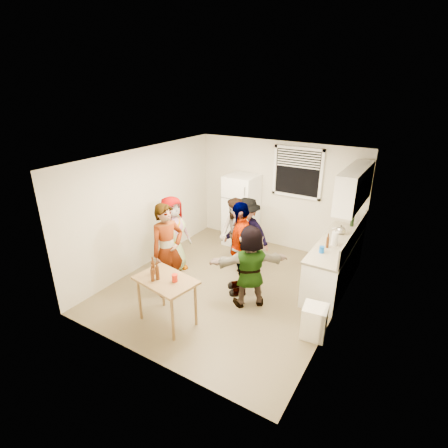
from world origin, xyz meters
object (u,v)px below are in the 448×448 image
Objects in this scene: refrigerator at (241,210)px; kettle at (340,234)px; guest_back_left at (235,268)px; red_cup at (175,281)px; serving_table at (169,321)px; beer_bottle_table at (153,281)px; guest_orange at (249,303)px; wine_bottle at (352,226)px; beer_bottle_counter at (327,247)px; guest_grey at (175,269)px; trash_bin at (314,322)px; guest_back_right at (246,266)px; guest_stripe at (171,292)px; blue_cup at (321,253)px; guest_black at (239,290)px.

refrigerator is 2.42m from kettle.
red_cup is at bearing -56.52° from guest_back_left.
beer_bottle_table is (-0.14, -0.14, 0.81)m from serving_table.
kettle is at bearing -158.86° from guest_orange.
wine_bottle is 1.29m from beer_bottle_counter.
wine_bottle is 0.18× the size of guest_grey.
serving_table is 0.64× the size of guest_orange.
trash_bin is at bearing -87.03° from kettle.
guest_grey is at bearing -106.97° from refrigerator.
wine_bottle is 4.19m from serving_table.
guest_back_right is at bearing -161.93° from kettle.
guest_back_right is at bearing -55.98° from refrigerator.
guest_stripe is at bearing -131.99° from wine_bottle.
guest_orange is at bearing -57.94° from refrigerator.
serving_table reaches higher than guest_stripe.
refrigerator is 3.48m from beer_bottle_table.
trash_bin is at bearing -41.58° from guest_back_right.
serving_table is (-1.95, -3.01, -0.90)m from kettle.
guest_grey is (-0.89, 1.58, -0.81)m from beer_bottle_table.
guest_back_right is at bearing 168.43° from blue_cup.
refrigerator is 3.46m from serving_table.
kettle is at bearing 54.62° from guest_back_left.
blue_cup is at bearing -64.13° from guest_grey.
serving_table is at bearing -130.02° from beer_bottle_counter.
blue_cup is 2.04m from guest_back_left.
guest_back_left is (0.50, -1.17, -0.85)m from refrigerator.
refrigerator reaches higher than beer_bottle_table.
kettle reaches higher than guest_black.
beer_bottle_table is 2.44m from guest_back_left.
guest_black is (-1.61, 0.52, -0.25)m from trash_bin.
red_cup is 2.46m from guest_back_right.
trash_bin reaches higher than serving_table.
refrigerator is 3.35m from red_cup.
blue_cup is (-0.08, -1.01, 0.00)m from kettle.
blue_cup is 0.08× the size of guest_back_left.
guest_back_left reaches higher than guest_orange.
blue_cup is 0.57× the size of beer_bottle_table.
guest_grey is 1.28m from guest_back_left.
beer_bottle_counter reaches higher than guest_back_right.
serving_table is at bearing -57.76° from guest_black.
kettle is 2.22m from trash_bin.
red_cup reaches higher than serving_table.
guest_back_right is at bearing -146.95° from wine_bottle.
wine_bottle is at bearing 65.12° from guest_back_left.
trash_bin is at bearing -0.30° from guest_back_left.
trash_bin is 2.54× the size of beer_bottle_table.
red_cup is (-1.70, -1.98, -0.09)m from blue_cup.
guest_back_left is (0.57, 1.46, 0.00)m from guest_stripe.
blue_cup is at bearing -29.49° from refrigerator.
guest_orange reaches higher than guest_stripe.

